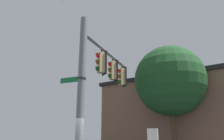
{
  "coord_description": "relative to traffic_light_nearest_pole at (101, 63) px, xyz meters",
  "views": [
    {
      "loc": [
        -7.76,
        2.36,
        2.04
      ],
      "look_at": [
        2.09,
        -2.37,
        5.32
      ],
      "focal_mm": 32.58,
      "sensor_mm": 36.0,
      "label": 1
    }
  ],
  "objects": [
    {
      "name": "signal_pole",
      "position": [
        -1.18,
        1.32,
        -1.9
      ],
      "size": [
        0.32,
        0.32,
        6.86
      ],
      "primitive_type": "cylinder",
      "color": "slate",
      "rests_on": "ground"
    },
    {
      "name": "mast_arm",
      "position": [
        0.58,
        -0.68,
        0.79
      ],
      "size": [
        3.66,
        4.13,
        0.19
      ],
      "primitive_type": "cylinder",
      "rotation": [
        0.0,
        1.57,
        5.43
      ],
      "color": "slate"
    },
    {
      "name": "traffic_light_nearest_pole",
      "position": [
        0.0,
        0.0,
        0.0
      ],
      "size": [
        0.54,
        0.49,
        1.31
      ],
      "color": "black"
    },
    {
      "name": "traffic_light_mid_inner",
      "position": [
        0.99,
        -1.13,
        0.0
      ],
      "size": [
        0.54,
        0.49,
        1.31
      ],
      "color": "black"
    },
    {
      "name": "traffic_light_mid_outer",
      "position": [
        1.99,
        -2.26,
        0.0
      ],
      "size": [
        0.54,
        0.49,
        1.31
      ],
      "color": "black"
    },
    {
      "name": "street_name_sign",
      "position": [
        -1.01,
        1.47,
        -1.25
      ],
      "size": [
        0.97,
        0.88,
        0.22
      ],
      "color": "#147238"
    },
    {
      "name": "storefront_building",
      "position": [
        4.92,
        -9.24,
        -2.2
      ],
      "size": [
        13.58,
        12.48,
        6.23
      ],
      "color": "brown",
      "rests_on": "ground"
    },
    {
      "name": "tree_by_storefront",
      "position": [
        1.71,
        -5.89,
        0.07
      ],
      "size": [
        4.89,
        4.89,
        7.85
      ],
      "color": "#4C3823",
      "rests_on": "ground"
    }
  ]
}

